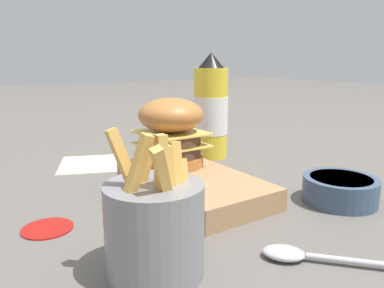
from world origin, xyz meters
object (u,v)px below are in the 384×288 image
at_px(ketchup_bottle, 211,111).
at_px(serving_board, 192,183).
at_px(spoon, 301,255).
at_px(side_bowl, 340,189).
at_px(burger, 171,132).
at_px(fries_basket, 155,227).

bearing_deg(ketchup_bottle, serving_board, 136.32).
bearing_deg(serving_board, ketchup_bottle, -43.68).
height_order(serving_board, spoon, serving_board).
height_order(ketchup_bottle, side_bowl, ketchup_bottle).
xyz_separation_m(burger, spoon, (-0.31, 0.02, -0.09)).
bearing_deg(side_bowl, burger, 37.76).
distance_m(side_bowl, spoon, 0.21).
bearing_deg(serving_board, spoon, 175.54).
distance_m(serving_board, side_bowl, 0.23).
bearing_deg(burger, serving_board, -177.23).
xyz_separation_m(burger, side_bowl, (-0.22, -0.17, -0.07)).
bearing_deg(spoon, side_bowl, -108.16).
bearing_deg(spoon, serving_board, -46.58).
relative_size(ketchup_bottle, spoon, 1.70).
distance_m(burger, side_bowl, 0.29).
distance_m(serving_board, spoon, 0.25).
xyz_separation_m(ketchup_bottle, side_bowl, (-0.34, 0.00, -0.08)).
height_order(fries_basket, side_bowl, fries_basket).
bearing_deg(burger, side_bowl, -142.24).
height_order(ketchup_bottle, fries_basket, ketchup_bottle).
bearing_deg(side_bowl, ketchup_bottle, -0.07).
bearing_deg(ketchup_bottle, fries_basket, 136.70).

